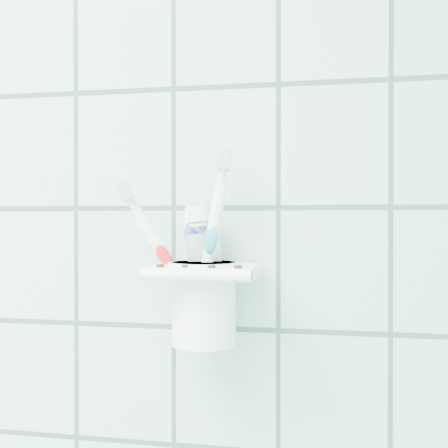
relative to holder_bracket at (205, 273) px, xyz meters
name	(u,v)px	position (x,y,z in m)	size (l,w,h in m)	color
holder_bracket	(205,273)	(0.00, 0.00, 0.00)	(0.11, 0.10, 0.03)	white
cup	(204,299)	(0.00, 0.00, -0.03)	(0.08, 0.08, 0.09)	white
toothbrush_pink	(210,245)	(0.00, 0.01, 0.03)	(0.09, 0.03, 0.18)	white
toothbrush_blue	(193,232)	(-0.01, 0.00, 0.04)	(0.04, 0.08, 0.22)	white
toothbrush_orange	(195,240)	(-0.01, 0.00, 0.03)	(0.04, 0.02, 0.20)	white
toothpaste_tube	(211,259)	(0.00, 0.02, 0.01)	(0.05, 0.04, 0.14)	silver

